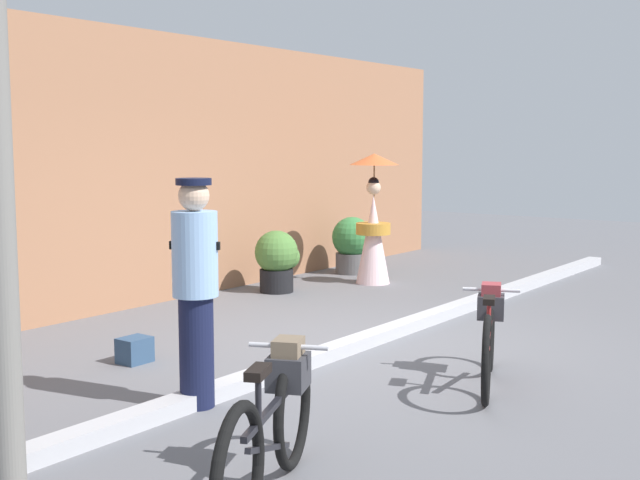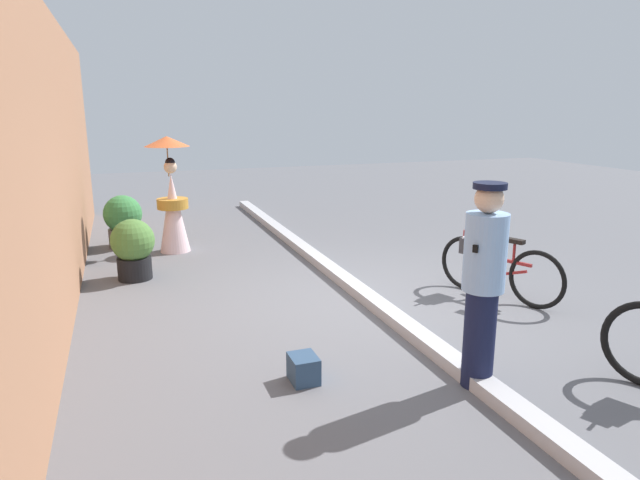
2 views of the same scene
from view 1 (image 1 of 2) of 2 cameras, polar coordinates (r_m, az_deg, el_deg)
The scene contains 10 objects.
ground_plane at distance 8.02m, azimuth 2.71°, elevation -7.53°, with size 30.00×30.00×0.00m, color slate.
building_wall at distance 10.14m, azimuth -13.85°, elevation 4.78°, with size 14.00×0.40×3.33m, color #9E6B4C.
sidewalk_curb at distance 8.01m, azimuth 2.71°, elevation -7.11°, with size 14.00×0.20×0.12m, color #B2B2B7.
bicycle_near_officer at distance 6.90m, azimuth 11.68°, elevation -6.43°, with size 1.54×0.73×0.79m.
bicycle_far_side at distance 4.64m, azimuth -3.32°, elevation -12.62°, with size 1.68×0.81×0.83m.
person_officer at distance 6.16m, azimuth -8.66°, elevation -3.18°, with size 0.34×0.35×1.72m.
person_with_parasol at distance 11.62m, azimuth 3.73°, elevation 1.27°, with size 0.70×0.70×1.84m.
potted_plant_by_door at distance 10.97m, azimuth -2.96°, elevation -1.31°, with size 0.59×0.58×0.83m.
potted_plant_small at distance 12.57m, azimuth 2.33°, elevation -0.23°, with size 0.64×0.62×0.87m.
backpack_on_pavement at distance 7.66m, azimuth -12.73°, elevation -7.44°, with size 0.28×0.23×0.23m.
Camera 1 is at (-6.47, -4.33, 1.97)m, focal length 46.03 mm.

